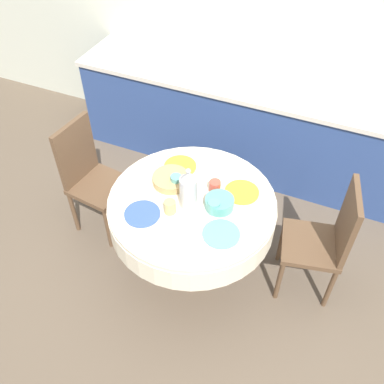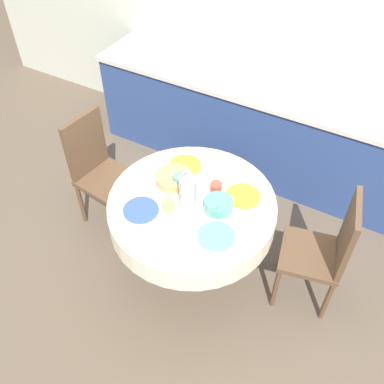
% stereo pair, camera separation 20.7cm
% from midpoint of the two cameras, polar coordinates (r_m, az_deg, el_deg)
% --- Properties ---
extents(ground_plane, '(12.00, 12.00, 0.00)m').
position_cam_midpoint_polar(ground_plane, '(3.46, 1.74, -9.54)').
color(ground_plane, brown).
extents(wall_back, '(7.00, 0.05, 2.60)m').
position_cam_midpoint_polar(wall_back, '(3.90, 14.77, 20.77)').
color(wall_back, beige).
rests_on(wall_back, ground_plane).
extents(kitchen_counter, '(3.24, 0.64, 0.90)m').
position_cam_midpoint_polar(kitchen_counter, '(4.04, 11.04, 8.21)').
color(kitchen_counter, '#2D4784').
rests_on(kitchen_counter, ground_plane).
extents(dining_table, '(1.16, 1.16, 0.73)m').
position_cam_midpoint_polar(dining_table, '(2.99, 1.98, -2.88)').
color(dining_table, olive).
rests_on(dining_table, ground_plane).
extents(chair_left, '(0.48, 0.48, 0.98)m').
position_cam_midpoint_polar(chair_left, '(3.03, 19.24, -7.28)').
color(chair_left, brown).
rests_on(chair_left, ground_plane).
extents(chair_right, '(0.44, 0.44, 0.98)m').
position_cam_midpoint_polar(chair_right, '(3.48, -10.75, 3.18)').
color(chair_right, brown).
rests_on(chair_right, ground_plane).
extents(plate_near_left, '(0.24, 0.24, 0.01)m').
position_cam_midpoint_polar(plate_near_left, '(2.84, -4.76, -2.48)').
color(plate_near_left, '#3856AD').
rests_on(plate_near_left, dining_table).
extents(cup_near_left, '(0.08, 0.08, 0.09)m').
position_cam_midpoint_polar(cup_near_left, '(2.80, -1.05, -1.85)').
color(cup_near_left, '#DBB766').
rests_on(cup_near_left, dining_table).
extents(plate_near_right, '(0.24, 0.24, 0.01)m').
position_cam_midpoint_polar(plate_near_right, '(2.69, 5.47, -5.96)').
color(plate_near_right, '#60BCB7').
rests_on(plate_near_right, dining_table).
extents(cup_near_right, '(0.08, 0.08, 0.09)m').
position_cam_midpoint_polar(cup_near_right, '(2.79, 4.83, -2.32)').
color(cup_near_right, '#5BA39E').
rests_on(cup_near_right, dining_table).
extents(plate_far_left, '(0.24, 0.24, 0.01)m').
position_cam_midpoint_polar(plate_far_left, '(3.14, 0.95, 3.49)').
color(plate_far_left, yellow).
rests_on(plate_far_left, dining_table).
extents(cup_far_left, '(0.08, 0.08, 0.09)m').
position_cam_midpoint_polar(cup_far_left, '(2.97, 0.16, 1.53)').
color(cup_far_left, '#5BA39E').
rests_on(cup_far_left, dining_table).
extents(plate_far_right, '(0.24, 0.24, 0.01)m').
position_cam_midpoint_polar(plate_far_right, '(2.95, 8.83, -0.58)').
color(plate_far_right, yellow).
rests_on(plate_far_right, dining_table).
extents(cup_far_right, '(0.08, 0.08, 0.09)m').
position_cam_midpoint_polar(cup_far_right, '(2.92, 5.26, 0.41)').
color(cup_far_right, '#CC4C3D').
rests_on(cup_far_right, dining_table).
extents(coffee_carafe, '(0.12, 0.12, 0.32)m').
position_cam_midpoint_polar(coffee_carafe, '(2.77, 1.56, 0.27)').
color(coffee_carafe, '#B2B2B7').
rests_on(coffee_carafe, dining_table).
extents(bread_basket, '(0.26, 0.26, 0.06)m').
position_cam_midpoint_polar(bread_basket, '(3.01, -0.49, 1.81)').
color(bread_basket, tan).
rests_on(bread_basket, dining_table).
extents(fruit_bowl, '(0.19, 0.19, 0.07)m').
position_cam_midpoint_polar(fruit_bowl, '(2.83, 5.64, -1.81)').
color(fruit_bowl, '#569993').
rests_on(fruit_bowl, dining_table).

